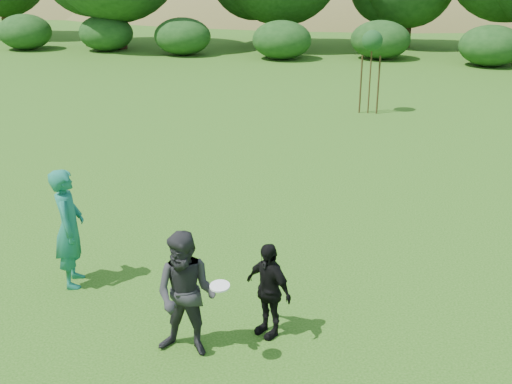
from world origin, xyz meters
TOP-DOWN VIEW (x-y plane):
  - ground at (0.00, 0.00)m, footprint 120.00×120.00m
  - player_teal at (-2.74, 0.87)m, footprint 0.72×0.88m
  - player_grey at (-0.21, -0.67)m, footprint 0.93×0.74m
  - player_black at (0.81, 0.04)m, footprint 0.92×0.79m
  - frisbee at (0.33, -0.89)m, footprint 0.27×0.27m
  - sapling at (1.64, 14.29)m, footprint 0.70×0.70m
  - hillside at (-0.56, 68.45)m, footprint 150.00×72.00m

SIDE VIEW (x-z plane):
  - hillside at x=-0.56m, z-range -37.97..14.03m
  - ground at x=0.00m, z-range 0.00..0.00m
  - player_black at x=0.81m, z-range 0.00..1.48m
  - player_grey at x=-0.21m, z-range 0.00..1.85m
  - player_teal at x=-2.74m, z-range 0.00..2.07m
  - frisbee at x=0.33m, z-range 1.22..1.28m
  - sapling at x=1.64m, z-range 0.99..3.84m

